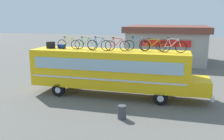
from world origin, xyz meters
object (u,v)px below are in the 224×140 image
object	(u,v)px
bus	(112,69)
luggage_bag_2	(62,46)
luggage_bag_1	(51,45)
rooftop_bicycle_1	(68,44)
rooftop_bicycle_3	(99,45)
rooftop_bicycle_5	(137,45)
trash_bin	(122,112)
rooftop_bicycle_2	(85,44)
rooftop_bicycle_4	(117,45)
rooftop_bicycle_7	(173,46)
rooftop_bicycle_6	(153,46)

from	to	relation	value
bus	luggage_bag_2	size ratio (longest dim) A/B	25.97
luggage_bag_1	rooftop_bicycle_1	xyz separation A→B (m)	(1.52, -0.16, 0.14)
luggage_bag_1	rooftop_bicycle_3	distance (m)	4.01
rooftop_bicycle_5	trash_bin	world-z (taller)	rooftop_bicycle_5
rooftop_bicycle_2	rooftop_bicycle_4	size ratio (longest dim) A/B	0.96
rooftop_bicycle_5	rooftop_bicycle_7	distance (m)	2.42
rooftop_bicycle_2	rooftop_bicycle_6	bearing A→B (deg)	2.96
rooftop_bicycle_7	trash_bin	size ratio (longest dim) A/B	2.32
bus	rooftop_bicycle_5	world-z (taller)	rooftop_bicycle_5
bus	trash_bin	bearing A→B (deg)	-67.48
rooftop_bicycle_2	trash_bin	xyz separation A→B (m)	(3.60, -3.94, -3.28)
bus	rooftop_bicycle_1	world-z (taller)	rooftop_bicycle_1
rooftop_bicycle_4	rooftop_bicycle_7	distance (m)	3.69
rooftop_bicycle_3	rooftop_bicycle_5	size ratio (longest dim) A/B	0.97
luggage_bag_2	rooftop_bicycle_4	world-z (taller)	rooftop_bicycle_4
bus	luggage_bag_2	distance (m)	4.19
rooftop_bicycle_3	trash_bin	world-z (taller)	rooftop_bicycle_3
bus	luggage_bag_1	bearing A→B (deg)	178.86
rooftop_bicycle_1	trash_bin	world-z (taller)	rooftop_bicycle_1
luggage_bag_2	trash_bin	distance (m)	7.48
rooftop_bicycle_2	trash_bin	size ratio (longest dim) A/B	2.18
rooftop_bicycle_4	rooftop_bicycle_6	xyz separation A→B (m)	(2.40, 0.48, -0.02)
rooftop_bicycle_2	rooftop_bicycle_7	xyz separation A→B (m)	(6.08, -0.12, 0.02)
rooftop_bicycle_3	rooftop_bicycle_6	world-z (taller)	rooftop_bicycle_3
rooftop_bicycle_2	rooftop_bicycle_7	distance (m)	6.08
trash_bin	luggage_bag_1	bearing A→B (deg)	148.08
luggage_bag_1	trash_bin	xyz separation A→B (m)	(6.37, -3.97, -3.14)
rooftop_bicycle_1	rooftop_bicycle_5	world-z (taller)	rooftop_bicycle_5
luggage_bag_1	rooftop_bicycle_6	world-z (taller)	rooftop_bicycle_6
rooftop_bicycle_3	rooftop_bicycle_4	xyz separation A→B (m)	(1.20, 0.26, -0.02)
luggage_bag_2	rooftop_bicycle_2	xyz separation A→B (m)	(1.92, -0.09, 0.23)
rooftop_bicycle_2	rooftop_bicycle_3	world-z (taller)	rooftop_bicycle_3
luggage_bag_1	rooftop_bicycle_7	size ratio (longest dim) A/B	0.29
luggage_bag_1	rooftop_bicycle_1	distance (m)	1.53
rooftop_bicycle_3	rooftop_bicycle_7	distance (m)	4.90
rooftop_bicycle_6	rooftop_bicycle_4	bearing A→B (deg)	-168.64
luggage_bag_2	trash_bin	bearing A→B (deg)	-36.14
rooftop_bicycle_1	luggage_bag_2	bearing A→B (deg)	161.43
luggage_bag_2	rooftop_bicycle_6	size ratio (longest dim) A/B	0.28
rooftop_bicycle_3	rooftop_bicycle_5	xyz separation A→B (m)	(2.48, 0.66, -0.01)
luggage_bag_2	trash_bin	size ratio (longest dim) A/B	0.63
bus	rooftop_bicycle_2	world-z (taller)	rooftop_bicycle_2
rooftop_bicycle_4	rooftop_bicycle_5	distance (m)	1.34
rooftop_bicycle_5	trash_bin	xyz separation A→B (m)	(-0.08, -4.11, -3.30)
rooftop_bicycle_5	rooftop_bicycle_7	xyz separation A→B (m)	(2.40, -0.29, 0.01)
rooftop_bicycle_1	trash_bin	xyz separation A→B (m)	(4.85, -3.81, -3.27)
rooftop_bicycle_1	rooftop_bicycle_5	xyz separation A→B (m)	(4.94, 0.30, 0.02)
rooftop_bicycle_1	rooftop_bicycle_2	bearing A→B (deg)	6.30
bus	rooftop_bicycle_7	world-z (taller)	rooftop_bicycle_7
rooftop_bicycle_2	luggage_bag_2	bearing A→B (deg)	177.44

